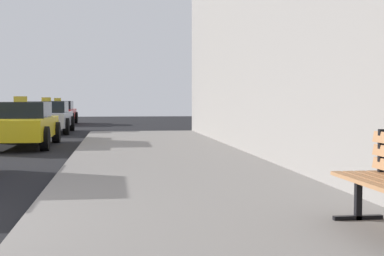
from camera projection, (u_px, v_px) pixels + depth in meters
sidewalk at (223, 225)px, 5.67m from camera, size 4.00×32.00×0.15m
car_yellow at (20, 124)px, 16.03m from camera, size 1.95×4.47×1.43m
car_silver at (46, 117)px, 22.68m from camera, size 2.04×4.26×1.43m
car_red at (57, 112)px, 30.73m from camera, size 1.98×4.47×1.43m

